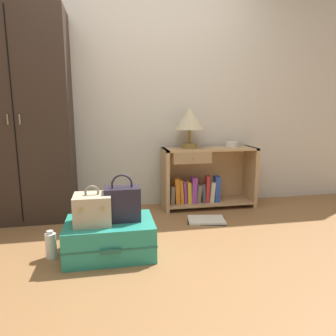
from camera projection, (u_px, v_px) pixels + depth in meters
name	position (u px, v px, depth m)	size (l,w,h in m)	color
ground_plane	(162.00, 266.00, 2.18)	(9.00, 9.00, 0.00)	olive
back_wall	(139.00, 90.00, 3.38)	(6.40, 0.10, 2.60)	beige
wardrobe	(21.00, 119.00, 2.94)	(0.93, 0.47, 2.01)	#33261E
bookshelf	(205.00, 179.00, 3.47)	(1.04, 0.36, 0.67)	tan
table_lamp	(190.00, 120.00, 3.32)	(0.32, 0.32, 0.44)	olive
bowl	(232.00, 144.00, 3.48)	(0.14, 0.14, 0.06)	silver
suitcase_large	(110.00, 238.00, 2.33)	(0.66, 0.48, 0.27)	teal
train_case	(93.00, 209.00, 2.24)	(0.27, 0.24, 0.29)	#B7A88E
handbag	(122.00, 203.00, 2.31)	(0.26, 0.16, 0.35)	#231E2D
bottle	(51.00, 245.00, 2.28)	(0.08, 0.08, 0.21)	white
open_book_on_floor	(206.00, 220.00, 3.06)	(0.43, 0.35, 0.02)	white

